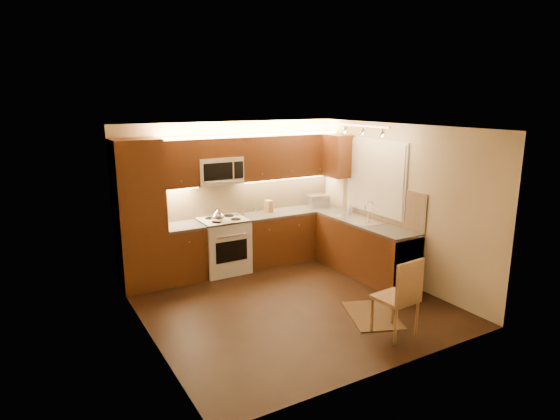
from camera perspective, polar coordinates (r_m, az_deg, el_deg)
floor at (r=6.92m, az=1.22°, el=-11.19°), size 4.00×4.00×0.01m
ceiling at (r=6.31m, az=1.33°, el=9.94°), size 4.00×4.00×0.01m
wall_back at (r=8.24m, az=-5.95°, el=1.88°), size 4.00×0.01×2.50m
wall_front at (r=4.98m, az=13.34°, el=-6.04°), size 4.00×0.01×2.50m
wall_left at (r=5.77m, az=-16.02°, el=-3.53°), size 0.01×4.00×2.50m
wall_right at (r=7.71m, az=14.10°, el=0.76°), size 0.01×4.00×2.50m
pantry at (r=7.47m, az=-16.59°, el=-0.57°), size 0.70×0.60×2.30m
base_cab_back_left at (r=7.83m, az=-11.55°, el=-5.13°), size 0.62×0.60×0.86m
counter_back_left at (r=7.71m, az=-11.70°, el=-1.95°), size 0.62×0.60×0.04m
base_cab_back_right at (r=8.65m, az=1.31°, el=-3.10°), size 1.92×0.60×0.86m
counter_back_right at (r=8.53m, az=1.33°, el=-0.20°), size 1.92×0.60×0.04m
base_cab_right at (r=8.01m, az=10.23°, el=-4.66°), size 0.60×2.00×0.86m
counter_right at (r=7.88m, az=10.37°, el=-1.55°), size 0.60×2.00×0.04m
dishwasher at (r=7.52m, az=13.67°, el=-6.03°), size 0.58×0.60×0.84m
backsplash_back at (r=8.39m, az=-3.73°, el=1.78°), size 3.30×0.02×0.60m
backsplash_right at (r=8.00m, az=12.05°, el=0.95°), size 0.02×2.00×0.60m
upper_cab_back_left at (r=7.63m, az=-12.35°, el=5.50°), size 0.62×0.35×0.75m
upper_cab_back_right at (r=8.46m, az=0.92°, el=6.54°), size 1.92×0.35×0.75m
upper_cab_bridge at (r=7.84m, az=-7.59°, el=7.51°), size 0.76×0.35×0.31m
upper_cab_right_corner at (r=8.55m, az=6.95°, el=6.51°), size 0.35×0.50×0.75m
stove at (r=8.03m, az=-6.82°, el=-4.26°), size 0.76×0.65×0.92m
microwave at (r=7.87m, az=-7.46°, el=4.78°), size 0.76×0.38×0.44m
window_frame at (r=8.03m, az=11.45°, el=3.93°), size 0.03×1.44×1.24m
window_blinds at (r=8.02m, az=11.34°, el=3.92°), size 0.02×1.36×1.16m
sink at (r=7.97m, az=9.70°, el=-0.65°), size 0.52×0.86×0.15m
faucet at (r=8.07m, az=10.71°, el=0.02°), size 0.20×0.04×0.30m
track_light_bar at (r=7.54m, az=9.98°, el=9.99°), size 0.04×1.20×0.03m
kettle at (r=7.67m, az=-7.52°, el=-0.64°), size 0.23×0.23×0.24m
toaster_oven at (r=8.84m, az=4.55°, el=1.12°), size 0.41×0.33×0.22m
knife_block at (r=8.38m, az=-1.40°, el=0.45°), size 0.11×0.17×0.22m
spice_jar_a at (r=8.39m, az=-2.91°, el=0.04°), size 0.05×0.05×0.10m
spice_jar_b at (r=8.44m, az=-2.87°, el=0.12°), size 0.05×0.05×0.10m
spice_jar_c at (r=8.44m, az=-2.93°, el=0.14°), size 0.06×0.06×0.10m
spice_jar_d at (r=8.21m, az=-4.50°, el=-0.33°), size 0.05×0.05×0.09m
soap_bottle at (r=8.46m, az=8.43°, el=0.26°), size 0.10×0.10×0.17m
rug at (r=6.67m, az=11.06°, el=-12.35°), size 0.91×1.08×0.01m
dining_chair at (r=6.06m, az=13.77°, el=-10.07°), size 0.49×0.49×1.01m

